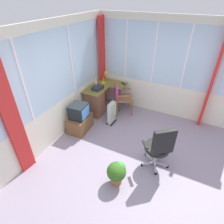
{
  "coord_description": "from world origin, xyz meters",
  "views": [
    {
      "loc": [
        -2.7,
        -0.76,
        3.12
      ],
      "look_at": [
        0.62,
        0.9,
        0.63
      ],
      "focal_mm": 29.5,
      "sensor_mm": 36.0,
      "label": 1
    }
  ],
  "objects_px": {
    "paper_tray": "(97,88)",
    "tv_on_stand": "(80,119)",
    "tv_remote": "(123,84)",
    "space_heater": "(112,112)",
    "wooden_armchair": "(120,95)",
    "desk": "(96,101)",
    "office_chair": "(160,146)",
    "desk_lamp": "(106,75)",
    "potted_plant": "(117,172)",
    "spray_bottle": "(96,84)"
  },
  "relations": [
    {
      "from": "paper_tray",
      "to": "tv_on_stand",
      "type": "height_order",
      "value": "paper_tray"
    },
    {
      "from": "tv_remote",
      "to": "space_heater",
      "type": "bearing_deg",
      "value": -146.57
    },
    {
      "from": "tv_remote",
      "to": "tv_on_stand",
      "type": "xyz_separation_m",
      "value": [
        -1.58,
        0.52,
        -0.44
      ]
    },
    {
      "from": "wooden_armchair",
      "to": "paper_tray",
      "type": "bearing_deg",
      "value": 116.22
    },
    {
      "from": "desk",
      "to": "office_chair",
      "type": "xyz_separation_m",
      "value": [
        -1.17,
        -2.14,
        0.18
      ]
    },
    {
      "from": "desk_lamp",
      "to": "desk",
      "type": "bearing_deg",
      "value": 177.79
    },
    {
      "from": "desk_lamp",
      "to": "wooden_armchair",
      "type": "relative_size",
      "value": 0.38
    },
    {
      "from": "tv_remote",
      "to": "space_heater",
      "type": "height_order",
      "value": "tv_remote"
    },
    {
      "from": "tv_remote",
      "to": "potted_plant",
      "type": "xyz_separation_m",
      "value": [
        -2.6,
        -1.03,
        -0.49
      ]
    },
    {
      "from": "spray_bottle",
      "to": "office_chair",
      "type": "xyz_separation_m",
      "value": [
        -1.35,
        -2.21,
        -0.28
      ]
    },
    {
      "from": "desk",
      "to": "wooden_armchair",
      "type": "relative_size",
      "value": 1.29
    },
    {
      "from": "tv_on_stand",
      "to": "potted_plant",
      "type": "xyz_separation_m",
      "value": [
        -1.02,
        -1.54,
        -0.05
      ]
    },
    {
      "from": "desk_lamp",
      "to": "potted_plant",
      "type": "relative_size",
      "value": 0.72
    },
    {
      "from": "wooden_armchair",
      "to": "tv_on_stand",
      "type": "distance_m",
      "value": 1.36
    },
    {
      "from": "paper_tray",
      "to": "potted_plant",
      "type": "distance_m",
      "value": 2.54
    },
    {
      "from": "desk_lamp",
      "to": "potted_plant",
      "type": "distance_m",
      "value": 3.0
    },
    {
      "from": "desk",
      "to": "space_heater",
      "type": "distance_m",
      "value": 0.65
    },
    {
      "from": "paper_tray",
      "to": "office_chair",
      "type": "bearing_deg",
      "value": -120.7
    },
    {
      "from": "spray_bottle",
      "to": "paper_tray",
      "type": "height_order",
      "value": "spray_bottle"
    },
    {
      "from": "office_chair",
      "to": "potted_plant",
      "type": "relative_size",
      "value": 2.18
    },
    {
      "from": "tv_remote",
      "to": "paper_tray",
      "type": "relative_size",
      "value": 0.5
    },
    {
      "from": "desk",
      "to": "desk_lamp",
      "type": "relative_size",
      "value": 3.4
    },
    {
      "from": "space_heater",
      "to": "paper_tray",
      "type": "bearing_deg",
      "value": 65.83
    },
    {
      "from": "tv_remote",
      "to": "tv_on_stand",
      "type": "distance_m",
      "value": 1.72
    },
    {
      "from": "paper_tray",
      "to": "potted_plant",
      "type": "bearing_deg",
      "value": -141.92
    },
    {
      "from": "desk_lamp",
      "to": "tv_on_stand",
      "type": "xyz_separation_m",
      "value": [
        -1.46,
        0.01,
        -0.66
      ]
    },
    {
      "from": "spray_bottle",
      "to": "office_chair",
      "type": "height_order",
      "value": "office_chair"
    },
    {
      "from": "desk",
      "to": "spray_bottle",
      "type": "height_order",
      "value": "spray_bottle"
    },
    {
      "from": "paper_tray",
      "to": "office_chair",
      "type": "xyz_separation_m",
      "value": [
        -1.25,
        -2.11,
        -0.22
      ]
    },
    {
      "from": "wooden_armchair",
      "to": "tv_remote",
      "type": "bearing_deg",
      "value": 9.04
    },
    {
      "from": "desk",
      "to": "tv_on_stand",
      "type": "height_order",
      "value": "desk"
    },
    {
      "from": "tv_remote",
      "to": "space_heater",
      "type": "xyz_separation_m",
      "value": [
        -0.91,
        -0.08,
        -0.46
      ]
    },
    {
      "from": "wooden_armchair",
      "to": "tv_on_stand",
      "type": "xyz_separation_m",
      "value": [
        -1.21,
        0.58,
        -0.26
      ]
    },
    {
      "from": "office_chair",
      "to": "space_heater",
      "type": "relative_size",
      "value": 1.68
    },
    {
      "from": "office_chair",
      "to": "paper_tray",
      "type": "bearing_deg",
      "value": 59.3
    },
    {
      "from": "tv_on_stand",
      "to": "space_heater",
      "type": "bearing_deg",
      "value": -41.72
    },
    {
      "from": "spray_bottle",
      "to": "wooden_armchair",
      "type": "xyz_separation_m",
      "value": [
        0.18,
        -0.67,
        -0.28
      ]
    },
    {
      "from": "space_heater",
      "to": "desk",
      "type": "bearing_deg",
      "value": 73.56
    },
    {
      "from": "spray_bottle",
      "to": "space_heater",
      "type": "distance_m",
      "value": 0.95
    },
    {
      "from": "wooden_armchair",
      "to": "space_heater",
      "type": "xyz_separation_m",
      "value": [
        -0.54,
        -0.02,
        -0.28
      ]
    },
    {
      "from": "office_chair",
      "to": "tv_on_stand",
      "type": "relative_size",
      "value": 1.38
    },
    {
      "from": "desk",
      "to": "potted_plant",
      "type": "xyz_separation_m",
      "value": [
        -1.87,
        -1.56,
        -0.13
      ]
    },
    {
      "from": "desk",
      "to": "tv_on_stand",
      "type": "bearing_deg",
      "value": -178.8
    },
    {
      "from": "tv_remote",
      "to": "paper_tray",
      "type": "distance_m",
      "value": 0.82
    },
    {
      "from": "desk",
      "to": "wooden_armchair",
      "type": "distance_m",
      "value": 0.72
    },
    {
      "from": "space_heater",
      "to": "potted_plant",
      "type": "xyz_separation_m",
      "value": [
        -1.69,
        -0.95,
        -0.03
      ]
    },
    {
      "from": "spray_bottle",
      "to": "tv_on_stand",
      "type": "bearing_deg",
      "value": -174.95
    },
    {
      "from": "desk_lamp",
      "to": "paper_tray",
      "type": "height_order",
      "value": "desk_lamp"
    },
    {
      "from": "tv_on_stand",
      "to": "potted_plant",
      "type": "height_order",
      "value": "tv_on_stand"
    },
    {
      "from": "tv_remote",
      "to": "tv_on_stand",
      "type": "relative_size",
      "value": 0.2
    }
  ]
}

